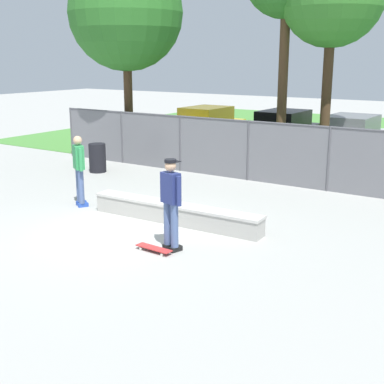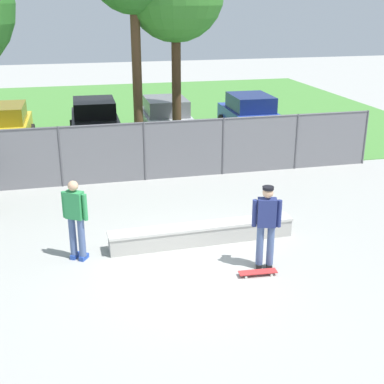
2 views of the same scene
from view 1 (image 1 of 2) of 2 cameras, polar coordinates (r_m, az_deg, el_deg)
The scene contains 12 objects.
ground_plane at distance 11.60m, azimuth -7.77°, elevation -4.35°, with size 80.00×80.00×0.00m, color #9E9E99.
grass_strip at distance 25.89m, azimuth 16.63°, elevation 5.62°, with size 27.29×20.00×0.02m, color #478438.
concrete_ledge at distance 12.07m, azimuth -1.88°, elevation -2.31°, with size 4.39×0.60×0.46m.
skateboarder at distance 10.13m, azimuth -2.33°, elevation -0.90°, with size 0.58×0.37×1.84m.
skateboard at distance 10.36m, azimuth -4.19°, elevation -6.14°, with size 0.81×0.25×0.09m.
chainlink_fence at distance 16.24m, azimuth 6.15°, elevation 4.79°, with size 15.36×0.07×1.87m.
tree_near_left at distance 19.83m, azimuth -7.24°, elevation 18.79°, with size 4.10×4.10×7.32m.
car_yellow at distance 22.78m, azimuth 1.40°, elevation 7.19°, with size 2.08×4.23×1.66m.
car_black at distance 21.52m, azimuth 9.77°, elevation 6.56°, with size 2.08×4.23×1.66m.
car_silver at distance 20.22m, azimuth 16.79°, elevation 5.66°, with size 2.08×4.23×1.66m.
bystander at distance 13.56m, azimuth -12.22°, elevation 2.61°, with size 0.52×0.42×1.82m.
trash_bin at distance 17.72m, azimuth -10.28°, elevation 3.69°, with size 0.56×0.56×0.95m, color black.
Camera 1 is at (7.27, -8.25, 3.71)m, focal length 48.86 mm.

